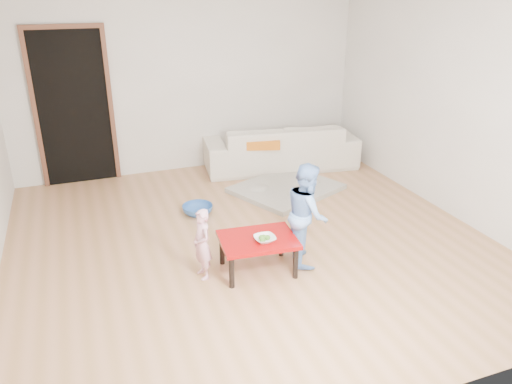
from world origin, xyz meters
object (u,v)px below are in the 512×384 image
sofa (280,146)px  child_pink (202,244)px  red_table (258,254)px  child_blue (307,214)px  bowl (265,239)px  basin (198,210)px

sofa → child_pink: bearing=61.6°
red_table → child_blue: bearing=2.9°
child_pink → sofa: bearing=135.4°
sofa → child_blue: child_blue is taller
sofa → red_table: bearing=70.7°
sofa → red_table: sofa is taller
child_blue → child_pink: bearing=102.8°
red_table → bowl: (0.04, -0.08, 0.20)m
bowl → basin: size_ratio=0.54×
red_table → child_blue: (0.52, 0.03, 0.34)m
sofa → child_pink: child_pink is taller
child_pink → child_blue: 1.06m
red_table → basin: 1.47m
child_pink → child_blue: size_ratio=0.67×
child_blue → basin: (-0.75, 1.42, -0.46)m
red_table → sofa: bearing=62.9°
red_table → child_blue: 0.62m
child_blue → bowl: bearing=118.8°
bowl → child_blue: size_ratio=0.19×
child_pink → basin: size_ratio=1.88×
basin → child_pink: bearing=-102.0°
sofa → bowl: sofa is taller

